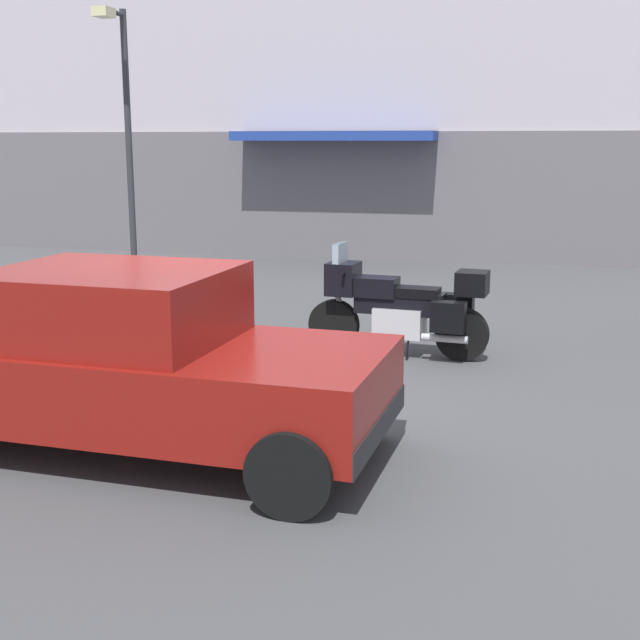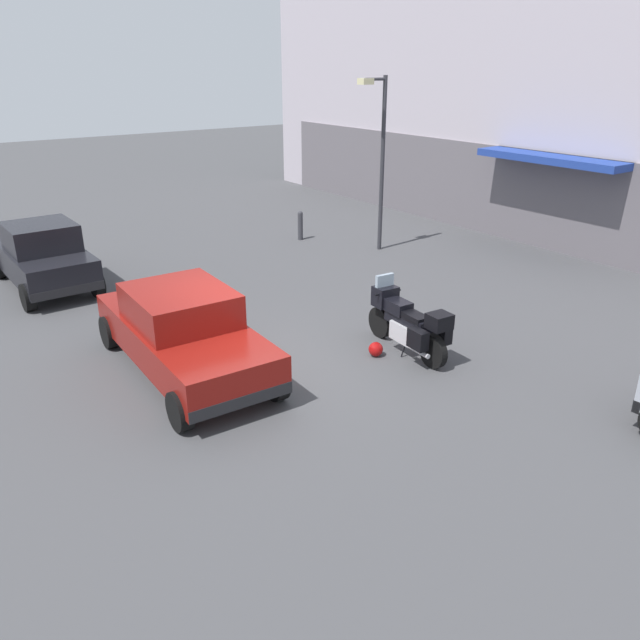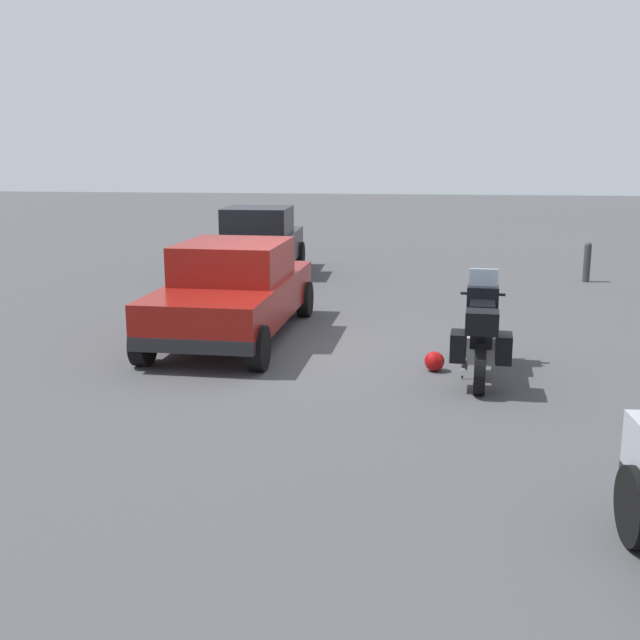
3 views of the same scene
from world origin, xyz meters
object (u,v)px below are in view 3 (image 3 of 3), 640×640
bollard_curbside (587,261)px  car_sedan_far (234,290)px  motorcycle (481,332)px  helmet (434,361)px  car_hatchback_near (259,242)px

bollard_curbside → car_sedan_far: bearing=-47.5°
car_sedan_far → motorcycle: bearing=-113.0°
motorcycle → bollard_curbside: motorcycle is taller
helmet → car_sedan_far: 3.62m
helmet → bollard_curbside: (-7.82, 3.63, 0.35)m
car_hatchback_near → car_sedan_far: car_hatchback_near is taller
helmet → bollard_curbside: bearing=155.1°
helmet → car_sedan_far: (-1.58, -3.19, 0.64)m
car_hatchback_near → bollard_curbside: bearing=-90.8°
motorcycle → bollard_curbside: (-8.03, 3.03, -0.14)m
helmet → car_hatchback_near: car_hatchback_near is taller
car_sedan_far → bollard_curbside: bearing=-45.2°
helmet → bollard_curbside: bollard_curbside is taller
car_sedan_far → bollard_curbside: size_ratio=5.05×
helmet → car_hatchback_near: 8.83m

